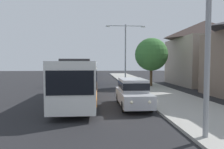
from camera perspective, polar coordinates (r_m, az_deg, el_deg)
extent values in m
cube|color=silver|center=(15.35, -9.21, -1.47)|extent=(2.50, 11.35, 2.70)
cube|color=black|center=(15.27, -4.47, -0.14)|extent=(0.04, 10.44, 1.00)
cube|color=black|center=(15.49, -13.91, -0.18)|extent=(0.04, 10.44, 1.00)
cube|color=black|center=(9.68, -12.06, -2.41)|extent=(2.30, 0.04, 1.20)
cube|color=orange|center=(15.38, -4.41, -4.42)|extent=(0.03, 10.78, 0.36)
cube|color=black|center=(11.92, -10.65, 4.08)|extent=(1.75, 0.90, 0.16)
cylinder|color=black|center=(11.98, -5.28, -8.55)|extent=(0.28, 1.00, 1.00)
cylinder|color=black|center=(12.22, -15.77, -8.42)|extent=(0.28, 1.00, 1.00)
cylinder|color=black|center=(18.53, -4.96, -4.38)|extent=(0.28, 1.00, 1.00)
cylinder|color=black|center=(18.68, -11.74, -4.37)|extent=(0.28, 1.00, 1.00)
cube|color=#284C8C|center=(28.32, -7.00, 0.65)|extent=(2.50, 10.59, 2.70)
cube|color=black|center=(28.28, -4.43, 1.37)|extent=(0.04, 9.74, 1.00)
cube|color=black|center=(28.40, -9.56, 1.35)|extent=(0.04, 9.74, 1.00)
cube|color=black|center=(23.01, -7.60, 0.82)|extent=(2.30, 0.04, 1.20)
cube|color=navy|center=(28.34, -4.40, -0.95)|extent=(0.03, 10.06, 0.36)
cube|color=black|center=(25.12, -7.35, 3.60)|extent=(1.75, 0.90, 0.16)
cylinder|color=black|center=(25.10, -4.81, -2.40)|extent=(0.28, 1.00, 1.00)
cylinder|color=black|center=(25.22, -9.82, -2.41)|extent=(0.28, 1.00, 1.00)
cylinder|color=black|center=(31.27, -4.73, -1.30)|extent=(0.28, 1.00, 1.00)
cylinder|color=black|center=(31.36, -8.75, -1.31)|extent=(0.28, 1.00, 1.00)
cube|color=silver|center=(40.98, -6.19, 1.43)|extent=(2.50, 12.15, 2.70)
cube|color=black|center=(40.95, -4.42, 1.92)|extent=(0.04, 11.18, 1.00)
cube|color=black|center=(41.03, -7.97, 1.91)|extent=(0.04, 11.18, 1.00)
cube|color=black|center=(34.88, -6.51, 1.62)|extent=(2.30, 0.04, 1.20)
cube|color=black|center=(40.99, -4.39, 0.32)|extent=(0.03, 11.55, 0.36)
cube|color=black|center=(37.32, -6.38, 3.45)|extent=(1.75, 0.90, 0.16)
cylinder|color=black|center=(37.25, -4.67, -0.59)|extent=(0.28, 1.00, 1.00)
cylinder|color=black|center=(37.33, -8.05, -0.60)|extent=(0.28, 1.00, 1.00)
cylinder|color=black|center=(44.35, -4.62, 0.01)|extent=(0.28, 1.00, 1.00)
cylinder|color=black|center=(44.42, -7.46, 0.00)|extent=(0.28, 1.00, 1.00)
cube|color=#284C8C|center=(54.17, -5.75, 1.85)|extent=(2.50, 11.40, 2.70)
cube|color=black|center=(54.14, -4.41, 2.22)|extent=(0.04, 10.48, 1.00)
cube|color=black|center=(54.21, -7.10, 2.21)|extent=(0.04, 10.48, 1.00)
cube|color=black|center=(48.45, -5.91, 2.05)|extent=(2.30, 0.04, 1.20)
cube|color=navy|center=(54.18, -4.39, 1.01)|extent=(0.03, 10.83, 0.36)
cube|color=black|center=(50.74, -5.85, 3.37)|extent=(1.75, 0.90, 0.16)
cylinder|color=black|center=(50.66, -4.59, 0.41)|extent=(0.28, 1.00, 1.00)
cylinder|color=black|center=(50.72, -7.08, 0.39)|extent=(0.28, 1.00, 1.00)
cylinder|color=black|center=(57.32, -4.57, 0.72)|extent=(0.28, 1.00, 1.00)
cylinder|color=black|center=(57.37, -6.77, 0.71)|extent=(0.28, 1.00, 1.00)
cube|color=silver|center=(66.94, -5.49, 2.10)|extent=(2.50, 11.04, 2.70)
cube|color=black|center=(66.92, -4.40, 2.40)|extent=(0.04, 10.16, 1.00)
cube|color=black|center=(66.97, -6.58, 2.39)|extent=(0.04, 10.16, 1.00)
cube|color=black|center=(61.40, -5.59, 2.28)|extent=(2.30, 0.04, 1.20)
cube|color=gold|center=(66.95, -4.39, 1.42)|extent=(0.03, 10.49, 0.36)
cube|color=black|center=(63.62, -5.55, 3.33)|extent=(1.75, 0.90, 0.16)
cylinder|color=black|center=(63.54, -4.55, 0.96)|extent=(0.28, 1.00, 1.00)
cylinder|color=black|center=(63.58, -6.53, 0.95)|extent=(0.28, 1.00, 1.00)
cylinder|color=black|center=(69.99, -4.54, 1.16)|extent=(0.28, 1.00, 1.00)
cylinder|color=black|center=(70.03, -6.34, 1.16)|extent=(0.28, 1.00, 1.00)
cube|color=#33724C|center=(79.84, -5.31, 2.27)|extent=(2.50, 11.45, 2.70)
cube|color=black|center=(79.83, -4.40, 2.52)|extent=(0.04, 10.54, 1.00)
cube|color=black|center=(79.87, -6.22, 2.51)|extent=(0.04, 10.54, 1.00)
cube|color=black|center=(74.09, -5.38, 2.43)|extent=(2.30, 0.04, 1.20)
cube|color=black|center=(79.85, -4.39, 1.70)|extent=(0.03, 10.88, 0.36)
cube|color=black|center=(76.40, -5.36, 3.30)|extent=(1.75, 0.90, 0.16)
cylinder|color=black|center=(76.31, -4.52, 1.33)|extent=(0.28, 1.00, 1.00)
cylinder|color=black|center=(76.35, -6.18, 1.32)|extent=(0.28, 1.00, 1.00)
cylinder|color=black|center=(83.01, -4.51, 1.48)|extent=(0.28, 1.00, 1.00)
cylinder|color=black|center=(83.04, -6.03, 1.47)|extent=(0.28, 1.00, 1.00)
cube|color=#B7B7BC|center=(13.43, 6.03, -6.40)|extent=(1.84, 4.82, 0.80)
cube|color=#B7B7BC|center=(13.47, 5.93, -2.94)|extent=(1.62, 2.80, 0.80)
cube|color=black|center=(13.47, 5.93, -2.94)|extent=(1.66, 2.89, 0.44)
sphere|color=#F9EFCC|center=(10.98, 5.72, -8.03)|extent=(0.18, 0.18, 0.18)
sphere|color=#F9EFCC|center=(11.19, 10.87, -7.85)|extent=(0.18, 0.18, 0.18)
cylinder|color=black|center=(11.92, 3.40, -9.33)|extent=(0.22, 0.70, 0.70)
cylinder|color=black|center=(12.25, 11.12, -9.05)|extent=(0.22, 0.70, 0.70)
cylinder|color=black|center=(14.83, 1.83, -6.85)|extent=(0.22, 0.70, 0.70)
cylinder|color=black|center=(15.10, 8.07, -6.70)|extent=(0.22, 0.70, 0.70)
cube|color=navy|center=(84.39, -7.50, 2.13)|extent=(2.30, 1.80, 2.20)
cube|color=silver|center=(88.56, -7.36, 2.41)|extent=(2.35, 6.57, 2.70)
cube|color=black|center=(83.46, -7.54, 2.33)|extent=(2.07, 0.04, 0.90)
cylinder|color=black|center=(84.47, -8.20, 1.45)|extent=(0.26, 0.90, 0.90)
cylinder|color=black|center=(84.36, -6.80, 1.46)|extent=(0.26, 0.90, 0.90)
cylinder|color=black|center=(90.04, -7.96, 1.55)|extent=(0.26, 0.90, 0.90)
cylinder|color=black|center=(89.94, -6.65, 1.56)|extent=(0.26, 0.90, 0.90)
cylinder|color=gray|center=(8.29, 26.14, 13.41)|extent=(0.20, 0.20, 8.60)
cylinder|color=gray|center=(28.54, 3.92, 5.99)|extent=(0.20, 0.20, 8.37)
cylinder|color=gray|center=(28.86, 1.37, 13.94)|extent=(2.54, 0.10, 0.10)
cube|color=silver|center=(28.74, -1.22, 13.82)|extent=(0.56, 0.28, 0.16)
cylinder|color=gray|center=(29.21, 6.49, 13.79)|extent=(2.54, 0.10, 0.10)
cube|color=silver|center=(29.46, 8.99, 13.52)|extent=(0.56, 0.28, 0.16)
cylinder|color=#4C3823|center=(24.96, 11.25, -0.64)|extent=(0.32, 0.32, 2.30)
sphere|color=#387033|center=(24.93, 11.32, 5.72)|extent=(4.05, 4.05, 4.05)
cube|color=gray|center=(30.02, 25.02, 3.35)|extent=(7.82, 9.17, 6.36)
pyramid|color=#42332D|center=(30.38, 25.22, 11.68)|extent=(8.21, 9.63, 2.44)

